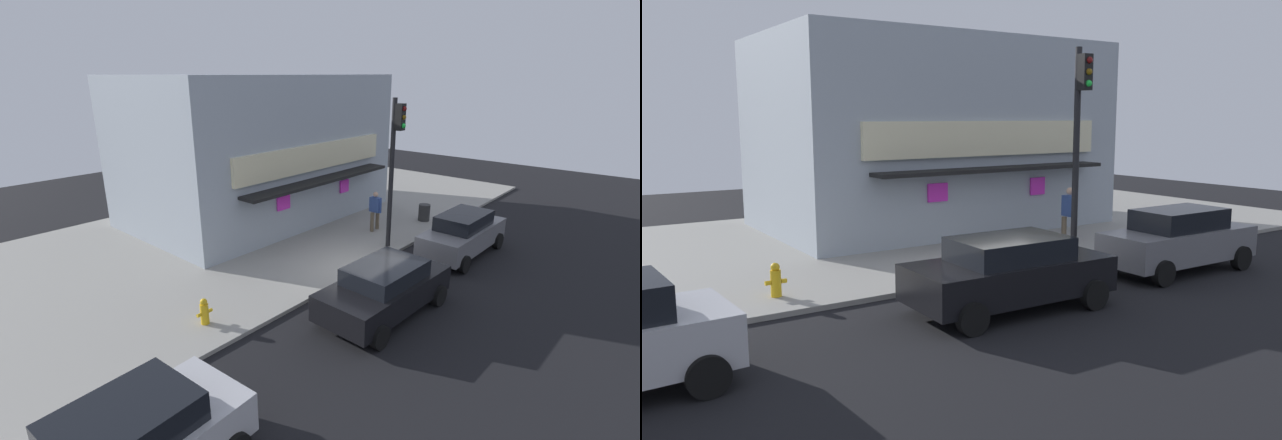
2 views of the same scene
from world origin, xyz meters
The scene contains 9 objects.
ground_plane centered at (0.00, 0.00, 0.00)m, with size 48.05×48.05×0.00m, color black.
sidewalk centered at (0.00, 6.31, 0.06)m, with size 32.04×12.61×0.12m, color gray.
corner_building centered at (2.29, 7.73, 3.37)m, with size 11.61×8.02×6.50m.
traffic_light centered at (2.63, 0.47, 3.76)m, with size 0.32×0.58×5.72m.
fire_hydrant centered at (-5.62, 1.18, 0.49)m, with size 0.47×0.23×0.76m.
trash_can centered at (6.48, 1.05, 0.51)m, with size 0.53×0.53×0.77m, color #2D2D2D.
pedestrian centered at (3.84, 2.03, 1.09)m, with size 0.58×0.63×1.73m.
parked_car_black centered at (-1.76, -2.10, 0.81)m, with size 4.40×2.21×1.55m.
parked_car_grey centered at (3.98, -1.89, 0.85)m, with size 4.41×1.93×1.65m.
Camera 1 is at (-11.69, -8.24, 6.66)m, focal length 25.02 mm.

